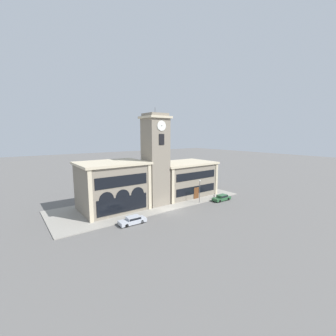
{
  "coord_description": "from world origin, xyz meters",
  "views": [
    {
      "loc": [
        -25.95,
        -34.27,
        15.17
      ],
      "look_at": [
        1.63,
        3.14,
        8.16
      ],
      "focal_mm": 24.0,
      "sensor_mm": 36.0,
      "label": 1
    }
  ],
  "objects": [
    {
      "name": "ground_plane",
      "position": [
        0.0,
        0.0,
        0.0
      ],
      "size": [
        300.0,
        300.0,
        0.0
      ],
      "primitive_type": "plane",
      "color": "#605E5B"
    },
    {
      "name": "clock_tower",
      "position": [
        0.0,
        5.41,
        9.75
      ],
      "size": [
        5.24,
        5.24,
        20.62
      ],
      "color": "gray",
      "rests_on": "ground_plane"
    },
    {
      "name": "parked_car_near",
      "position": [
        -9.13,
        -1.3,
        0.68
      ],
      "size": [
        4.72,
        1.94,
        1.29
      ],
      "rotation": [
        0.0,
        0.0,
        3.12
      ],
      "color": "#B2B7C1",
      "rests_on": "ground_plane"
    },
    {
      "name": "sidewalk_kerb",
      "position": [
        0.0,
        7.38,
        0.07
      ],
      "size": [
        42.3,
        14.76,
        0.15
      ],
      "color": "gray",
      "rests_on": "ground_plane"
    },
    {
      "name": "bollard",
      "position": [
        13.04,
        0.39,
        0.67
      ],
      "size": [
        0.18,
        0.18,
        1.06
      ],
      "color": "black",
      "rests_on": "sidewalk_kerb"
    },
    {
      "name": "town_hall_left_wing",
      "position": [
        -8.8,
        7.92,
        4.89
      ],
      "size": [
        13.15,
        10.31,
        9.73
      ],
      "color": "gray",
      "rests_on": "ground_plane"
    },
    {
      "name": "town_hall_right_wing",
      "position": [
        9.86,
        7.92,
        4.18
      ],
      "size": [
        15.28,
        10.31,
        8.3
      ],
      "color": "gray",
      "rests_on": "ground_plane"
    },
    {
      "name": "street_lamp",
      "position": [
        8.37,
        0.48,
        3.55
      ],
      "size": [
        0.36,
        0.36,
        5.09
      ],
      "color": "#4C4C51",
      "rests_on": "sidewalk_kerb"
    },
    {
      "name": "parked_car_mid",
      "position": [
        13.76,
        -1.3,
        0.71
      ],
      "size": [
        4.69,
        1.85,
        1.36
      ],
      "rotation": [
        0.0,
        0.0,
        3.12
      ],
      "color": "#285633",
      "rests_on": "ground_plane"
    }
  ]
}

